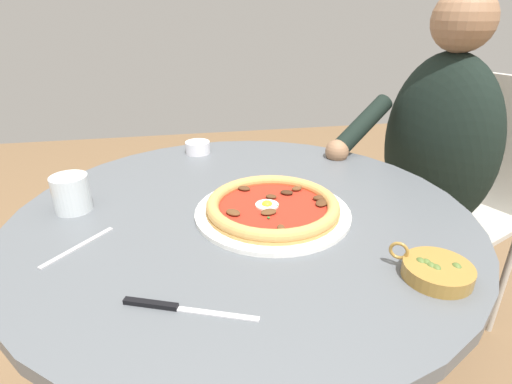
% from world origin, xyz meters
% --- Properties ---
extents(dining_table, '(1.01, 1.01, 0.71)m').
position_xyz_m(dining_table, '(0.00, 0.00, 0.60)').
color(dining_table, '#565B60').
rests_on(dining_table, ground).
extents(pizza_on_plate, '(0.34, 0.34, 0.04)m').
position_xyz_m(pizza_on_plate, '(-0.03, -0.06, 0.73)').
color(pizza_on_plate, white).
rests_on(pizza_on_plate, dining_table).
extents(water_glass, '(0.08, 0.08, 0.08)m').
position_xyz_m(water_glass, '(0.07, 0.37, 0.75)').
color(water_glass, silver).
rests_on(water_glass, dining_table).
extents(steak_knife, '(0.09, 0.20, 0.01)m').
position_xyz_m(steak_knife, '(-0.30, 0.16, 0.72)').
color(steak_knife, silver).
rests_on(steak_knife, dining_table).
extents(ramekin_capers, '(0.07, 0.07, 0.04)m').
position_xyz_m(ramekin_capers, '(0.40, 0.08, 0.73)').
color(ramekin_capers, white).
rests_on(ramekin_capers, dining_table).
extents(olive_pan, '(0.11, 0.12, 0.05)m').
position_xyz_m(olive_pan, '(-0.30, -0.28, 0.73)').
color(olive_pan, olive).
rests_on(olive_pan, dining_table).
extents(fork_utensil, '(0.13, 0.11, 0.00)m').
position_xyz_m(fork_utensil, '(-0.09, 0.33, 0.72)').
color(fork_utensil, '#BCBCC1').
rests_on(fork_utensil, dining_table).
extents(diner_person, '(0.43, 0.57, 1.18)m').
position_xyz_m(diner_person, '(0.29, -0.66, 0.53)').
color(diner_person, '#282833').
rests_on(diner_person, ground).
extents(cafe_chair_diner, '(0.58, 0.58, 0.93)m').
position_xyz_m(cafe_chair_diner, '(0.35, -0.80, 0.55)').
color(cafe_chair_diner, beige).
rests_on(cafe_chair_diner, ground).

